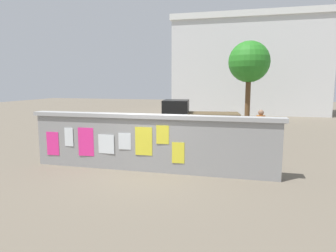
{
  "coord_description": "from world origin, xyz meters",
  "views": [
    {
      "loc": [
        2.7,
        -8.46,
        2.68
      ],
      "look_at": [
        -0.04,
        2.41,
        1.05
      ],
      "focal_mm": 31.95,
      "sensor_mm": 36.0,
      "label": 1
    }
  ],
  "objects_px": {
    "person_bystander": "(186,136)",
    "person_walking": "(260,126)",
    "motorcycle": "(126,131)",
    "bicycle_far": "(215,146)",
    "tree_roadside": "(249,62)",
    "bicycle_near": "(124,145)",
    "auto_rickshaw_truck": "(196,120)"
  },
  "relations": [
    {
      "from": "person_bystander",
      "to": "person_walking",
      "type": "bearing_deg",
      "value": 50.12
    },
    {
      "from": "motorcycle",
      "to": "bicycle_far",
      "type": "distance_m",
      "value": 4.77
    },
    {
      "from": "motorcycle",
      "to": "tree_roadside",
      "type": "height_order",
      "value": "tree_roadside"
    },
    {
      "from": "motorcycle",
      "to": "bicycle_far",
      "type": "relative_size",
      "value": 1.13
    },
    {
      "from": "bicycle_far",
      "to": "tree_roadside",
      "type": "distance_m",
      "value": 10.13
    },
    {
      "from": "bicycle_far",
      "to": "person_bystander",
      "type": "relative_size",
      "value": 1.04
    },
    {
      "from": "motorcycle",
      "to": "person_walking",
      "type": "bearing_deg",
      "value": -5.83
    },
    {
      "from": "bicycle_near",
      "to": "person_walking",
      "type": "bearing_deg",
      "value": 23.01
    },
    {
      "from": "bicycle_near",
      "to": "person_walking",
      "type": "relative_size",
      "value": 1.06
    },
    {
      "from": "auto_rickshaw_truck",
      "to": "bicycle_far",
      "type": "bearing_deg",
      "value": -70.37
    },
    {
      "from": "motorcycle",
      "to": "tree_roadside",
      "type": "distance_m",
      "value": 9.84
    },
    {
      "from": "person_walking",
      "to": "person_bystander",
      "type": "xyz_separation_m",
      "value": [
        -2.44,
        -2.92,
        0.0
      ]
    },
    {
      "from": "auto_rickshaw_truck",
      "to": "person_bystander",
      "type": "height_order",
      "value": "auto_rickshaw_truck"
    },
    {
      "from": "auto_rickshaw_truck",
      "to": "person_bystander",
      "type": "xyz_separation_m",
      "value": [
        0.41,
        -4.81,
        0.09
      ]
    },
    {
      "from": "person_bystander",
      "to": "tree_roadside",
      "type": "bearing_deg",
      "value": 79.45
    },
    {
      "from": "person_walking",
      "to": "person_bystander",
      "type": "bearing_deg",
      "value": -129.88
    },
    {
      "from": "auto_rickshaw_truck",
      "to": "motorcycle",
      "type": "bearing_deg",
      "value": -157.7
    },
    {
      "from": "bicycle_near",
      "to": "motorcycle",
      "type": "bearing_deg",
      "value": 110.11
    },
    {
      "from": "tree_roadside",
      "to": "auto_rickshaw_truck",
      "type": "bearing_deg",
      "value": -111.88
    },
    {
      "from": "tree_roadside",
      "to": "bicycle_near",
      "type": "bearing_deg",
      "value": -114.35
    },
    {
      "from": "motorcycle",
      "to": "bicycle_near",
      "type": "xyz_separation_m",
      "value": [
        1.0,
        -2.72,
        -0.1
      ]
    },
    {
      "from": "person_bystander",
      "to": "auto_rickshaw_truck",
      "type": "bearing_deg",
      "value": 94.86
    },
    {
      "from": "person_walking",
      "to": "bicycle_far",
      "type": "bearing_deg",
      "value": -139.0
    },
    {
      "from": "auto_rickshaw_truck",
      "to": "tree_roadside",
      "type": "bearing_deg",
      "value": 68.12
    },
    {
      "from": "person_walking",
      "to": "person_bystander",
      "type": "distance_m",
      "value": 3.81
    },
    {
      "from": "person_walking",
      "to": "person_bystander",
      "type": "height_order",
      "value": "same"
    },
    {
      "from": "motorcycle",
      "to": "person_bystander",
      "type": "bearing_deg",
      "value": -45.06
    },
    {
      "from": "auto_rickshaw_truck",
      "to": "bicycle_far",
      "type": "relative_size",
      "value": 2.24
    },
    {
      "from": "bicycle_far",
      "to": "person_bystander",
      "type": "height_order",
      "value": "person_bystander"
    },
    {
      "from": "bicycle_far",
      "to": "person_bystander",
      "type": "bearing_deg",
      "value": -117.82
    },
    {
      "from": "bicycle_near",
      "to": "person_walking",
      "type": "height_order",
      "value": "person_walking"
    },
    {
      "from": "person_bystander",
      "to": "tree_roadside",
      "type": "distance_m",
      "value": 11.44
    }
  ]
}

